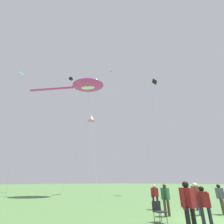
% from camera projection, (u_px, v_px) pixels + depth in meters
% --- Properties ---
extents(ground_plane, '(300.00, 300.00, 0.00)m').
position_uv_depth(ground_plane, '(205.00, 219.00, 8.21)').
color(ground_plane, '#517A42').
extents(big_show_kite, '(9.78, 13.68, 16.84)m').
position_uv_depth(big_show_kite, '(86.00, 86.00, 27.01)').
color(big_show_kite, '#CC3899').
rests_on(big_show_kite, ground).
extents(person_grey_haired_man, '(0.55, 0.49, 1.66)m').
position_uv_depth(person_grey_haired_man, '(197.00, 196.00, 9.48)').
color(person_grey_haired_man, slate).
rests_on(person_grey_haired_man, ground).
extents(person_photographer, '(0.44, 0.45, 1.55)m').
position_uv_depth(person_photographer, '(204.00, 204.00, 6.64)').
color(person_photographer, '#282D42').
rests_on(person_photographer, ground).
extents(person_tall_center, '(0.58, 0.43, 1.61)m').
position_uv_depth(person_tall_center, '(166.00, 197.00, 9.13)').
color(person_tall_center, '#473828').
rests_on(person_tall_center, ground).
extents(person_child_front, '(0.62, 0.48, 1.74)m').
position_uv_depth(person_child_front, '(188.00, 204.00, 5.77)').
color(person_child_front, black).
rests_on(person_child_front, ground).
extents(person_dark_jacket, '(0.59, 0.44, 1.65)m').
position_uv_depth(person_dark_jacket, '(196.00, 194.00, 11.16)').
color(person_dark_jacket, '#282D42').
rests_on(person_dark_jacket, ground).
extents(person_redhead_woman, '(0.52, 0.47, 1.58)m').
position_uv_depth(person_redhead_woman, '(221.00, 197.00, 9.63)').
color(person_redhead_woman, '#473828').
rests_on(person_redhead_woman, ground).
extents(person_navy_jacket, '(0.49, 0.46, 1.55)m').
position_uv_depth(person_navy_jacket, '(155.00, 195.00, 11.30)').
color(person_navy_jacket, black).
rests_on(person_navy_jacket, ground).
extents(folding_chair, '(0.61, 0.61, 0.86)m').
position_uv_depth(folding_chair, '(158.00, 210.00, 7.71)').
color(folding_chair, '#4C4C51').
rests_on(folding_chair, ground).
extents(small_kite_diamond_red, '(2.94, 1.57, 25.24)m').
position_uv_depth(small_kite_diamond_red, '(71.00, 78.00, 39.10)').
color(small_kite_diamond_red, black).
rests_on(small_kite_diamond_red, ground).
extents(small_kite_streamer_purple, '(2.14, 0.72, 18.38)m').
position_uv_depth(small_kite_streamer_purple, '(20.00, 82.00, 26.25)').
color(small_kite_streamer_purple, green).
rests_on(small_kite_streamer_purple, ground).
extents(small_kite_delta_white, '(1.43, 5.28, 18.99)m').
position_uv_depth(small_kite_delta_white, '(154.00, 88.00, 29.58)').
color(small_kite_delta_white, black).
rests_on(small_kite_delta_white, ground).
extents(small_kite_bird_shape, '(3.80, 3.85, 12.74)m').
position_uv_depth(small_kite_bird_shape, '(91.00, 118.00, 29.00)').
color(small_kite_bird_shape, pink).
rests_on(small_kite_bird_shape, ground).
extents(small_kite_box_yellow, '(3.86, 2.49, 21.17)m').
position_uv_depth(small_kite_box_yellow, '(110.00, 88.00, 28.47)').
color(small_kite_box_yellow, black).
rests_on(small_kite_box_yellow, ground).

